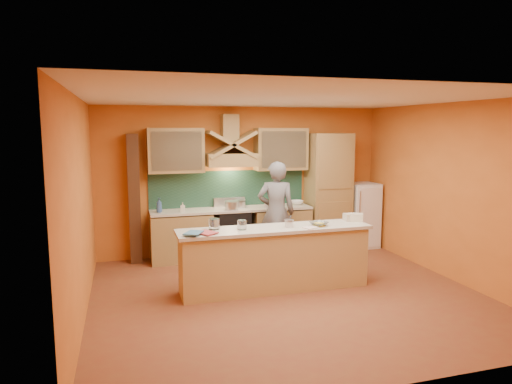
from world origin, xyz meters
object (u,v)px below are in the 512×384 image
object	(u,v)px
fridge	(361,215)
person	(276,212)
mixing_bowl	(319,224)
kitchen_scale	(289,224)
stove	(232,233)

from	to	relation	value
fridge	person	size ratio (longest dim) A/B	0.71
fridge	mixing_bowl	distance (m)	2.72
fridge	kitchen_scale	distance (m)	3.03
kitchen_scale	mixing_bowl	world-z (taller)	kitchen_scale
person	fridge	bearing A→B (deg)	-147.32
mixing_bowl	stove	bearing A→B (deg)	113.63
fridge	kitchen_scale	world-z (taller)	fridge
stove	mixing_bowl	world-z (taller)	mixing_bowl
fridge	person	bearing A→B (deg)	-163.91
person	mixing_bowl	size ratio (longest dim) A/B	7.16
fridge	kitchen_scale	bearing A→B (deg)	-139.69
stove	person	xyz separation A→B (m)	(0.67, -0.59, 0.46)
stove	person	world-z (taller)	person
stove	fridge	distance (m)	2.71
stove	fridge	bearing A→B (deg)	0.00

